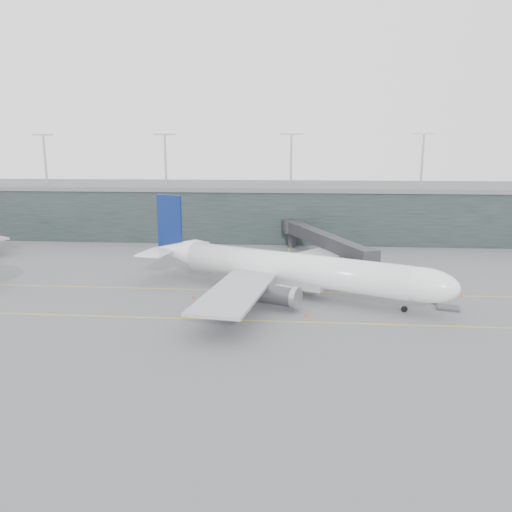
{
  "coord_description": "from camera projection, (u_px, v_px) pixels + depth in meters",
  "views": [
    {
      "loc": [
        7.37,
        -90.86,
        25.2
      ],
      "look_at": [
        -0.13,
        -4.0,
        6.5
      ],
      "focal_mm": 35.0,
      "sensor_mm": 36.0,
      "label": 1
    }
  ],
  "objects": [
    {
      "name": "uld_b",
      "position": [
        246.0,
        265.0,
        105.94
      ],
      "size": [
        2.63,
        2.29,
        2.07
      ],
      "rotation": [
        0.0,
        0.0,
        0.23
      ],
      "color": "#3A3B3F",
      "rests_on": "ground"
    },
    {
      "name": "taxiline_b",
      "position": [
        248.0,
        320.0,
        74.93
      ],
      "size": [
        160.0,
        0.25,
        0.02
      ],
      "primitive_type": "cube",
      "color": "gold",
      "rests_on": "ground"
    },
    {
      "name": "taxiline_a",
      "position": [
        257.0,
        291.0,
        90.52
      ],
      "size": [
        160.0,
        0.25,
        0.02
      ],
      "primitive_type": "cube",
      "color": "gold",
      "rests_on": "ground"
    },
    {
      "name": "cone_wing_stbd",
      "position": [
        307.0,
        314.0,
        76.54
      ],
      "size": [
        0.5,
        0.5,
        0.8
      ],
      "primitive_type": "cone",
      "color": "#FD3B0E",
      "rests_on": "ground"
    },
    {
      "name": "ground",
      "position": [
        259.0,
        285.0,
        94.41
      ],
      "size": [
        320.0,
        320.0,
        0.0
      ],
      "primitive_type": "plane",
      "color": "#525257",
      "rests_on": "ground"
    },
    {
      "name": "gse_cart",
      "position": [
        431.0,
        298.0,
        83.44
      ],
      "size": [
        2.5,
        2.1,
        1.46
      ],
      "rotation": [
        0.0,
        0.0,
        -0.41
      ],
      "color": "#A20B0D",
      "rests_on": "ground"
    },
    {
      "name": "terminal",
      "position": [
        274.0,
        209.0,
        149.31
      ],
      "size": [
        240.0,
        36.0,
        29.0
      ],
      "color": "black",
      "rests_on": "ground"
    },
    {
      "name": "uld_a",
      "position": [
        238.0,
        268.0,
        103.78
      ],
      "size": [
        2.05,
        1.66,
        1.83
      ],
      "rotation": [
        0.0,
        0.0,
        -0.03
      ],
      "color": "#3A3B3F",
      "rests_on": "ground"
    },
    {
      "name": "cone_nose",
      "position": [
        462.0,
        295.0,
        86.84
      ],
      "size": [
        0.41,
        0.41,
        0.65
      ],
      "primitive_type": "cone",
      "color": "#DC3E0C",
      "rests_on": "ground"
    },
    {
      "name": "main_aircraft",
      "position": [
        290.0,
        269.0,
        87.54
      ],
      "size": [
        55.71,
        51.3,
        16.42
      ],
      "rotation": [
        0.0,
        0.0,
        -0.43
      ],
      "color": "white",
      "rests_on": "ground"
    },
    {
      "name": "jet_bridge",
      "position": [
        324.0,
        236.0,
        116.29
      ],
      "size": [
        20.46,
        45.22,
        7.21
      ],
      "rotation": [
        0.0,
        0.0,
        0.37
      ],
      "color": "#28282C",
      "rests_on": "ground"
    },
    {
      "name": "baggage_dolly",
      "position": [
        448.0,
        308.0,
        80.26
      ],
      "size": [
        3.89,
        3.42,
        0.33
      ],
      "primitive_type": "cube",
      "rotation": [
        0.0,
        0.0,
        -0.26
      ],
      "color": "#36363B",
      "rests_on": "ground"
    },
    {
      "name": "cone_wing_port",
      "position": [
        311.0,
        271.0,
        103.86
      ],
      "size": [
        0.4,
        0.4,
        0.64
      ],
      "primitive_type": "cone",
      "color": "orange",
      "rests_on": "ground"
    },
    {
      "name": "taxiline_lead_main",
      "position": [
        287.0,
        262.0,
        113.47
      ],
      "size": [
        0.25,
        60.0,
        0.02
      ],
      "primitive_type": "cube",
      "color": "gold",
      "rests_on": "ground"
    },
    {
      "name": "cone_tail",
      "position": [
        193.0,
        297.0,
        85.65
      ],
      "size": [
        0.43,
        0.43,
        0.69
      ],
      "primitive_type": "cone",
      "color": "red",
      "rests_on": "ground"
    },
    {
      "name": "uld_c",
      "position": [
        267.0,
        268.0,
        103.48
      ],
      "size": [
        2.42,
        2.11,
        1.9
      ],
      "rotation": [
        0.0,
        0.0,
        0.24
      ],
      "color": "#3A3B3F",
      "rests_on": "ground"
    }
  ]
}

